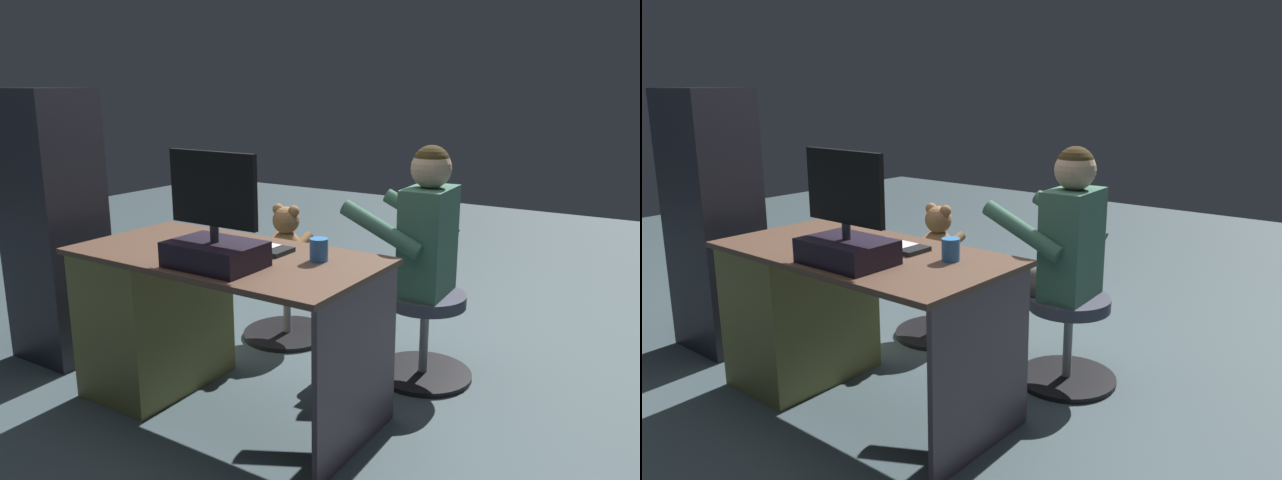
# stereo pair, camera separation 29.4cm
# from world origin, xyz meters

# --- Properties ---
(ground_plane) EXTENTS (10.00, 10.00, 0.00)m
(ground_plane) POSITION_xyz_m (0.00, 0.00, 0.00)
(ground_plane) COLOR #3F5056
(desk) EXTENTS (1.36, 0.68, 0.72)m
(desk) POSITION_xyz_m (0.35, 0.42, 0.39)
(desk) COLOR brown
(desk) RESTS_ON ground_plane
(monitor) EXTENTS (0.42, 0.26, 0.46)m
(monitor) POSITION_xyz_m (-0.10, 0.59, 0.84)
(monitor) COLOR black
(monitor) RESTS_ON desk
(keyboard) EXTENTS (0.42, 0.14, 0.02)m
(keyboard) POSITION_xyz_m (-0.03, 0.30, 0.73)
(keyboard) COLOR black
(keyboard) RESTS_ON desk
(computer_mouse) EXTENTS (0.06, 0.10, 0.04)m
(computer_mouse) POSITION_xyz_m (0.26, 0.29, 0.74)
(computer_mouse) COLOR #2C2C20
(computer_mouse) RESTS_ON desk
(cup) EXTENTS (0.08, 0.08, 0.09)m
(cup) POSITION_xyz_m (-0.40, 0.30, 0.77)
(cup) COLOR #3372BF
(cup) RESTS_ON desk
(tv_remote) EXTENTS (0.11, 0.15, 0.02)m
(tv_remote) POSITION_xyz_m (0.10, 0.45, 0.73)
(tv_remote) COLOR black
(tv_remote) RESTS_ON desk
(notebook_binder) EXTENTS (0.23, 0.30, 0.02)m
(notebook_binder) POSITION_xyz_m (-0.06, 0.39, 0.73)
(notebook_binder) COLOR beige
(notebook_binder) RESTS_ON desk
(office_chair_teddy) EXTENTS (0.51, 0.51, 0.44)m
(office_chair_teddy) POSITION_xyz_m (0.26, -0.40, 0.24)
(office_chair_teddy) COLOR black
(office_chair_teddy) RESTS_ON ground_plane
(teddy_bear) EXTENTS (0.24, 0.24, 0.34)m
(teddy_bear) POSITION_xyz_m (0.26, -0.41, 0.59)
(teddy_bear) COLOR #956841
(teddy_bear) RESTS_ON office_chair_teddy
(visitor_chair) EXTENTS (0.49, 0.49, 0.44)m
(visitor_chair) POSITION_xyz_m (-0.61, -0.34, 0.25)
(visitor_chair) COLOR black
(visitor_chair) RESTS_ON ground_plane
(person) EXTENTS (0.54, 0.50, 1.15)m
(person) POSITION_xyz_m (-0.53, -0.35, 0.67)
(person) COLOR #3F6F59
(person) RESTS_ON ground_plane
(equipment_rack) EXTENTS (0.44, 0.36, 1.41)m
(equipment_rack) POSITION_xyz_m (1.13, 0.45, 0.70)
(equipment_rack) COLOR #262731
(equipment_rack) RESTS_ON ground_plane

